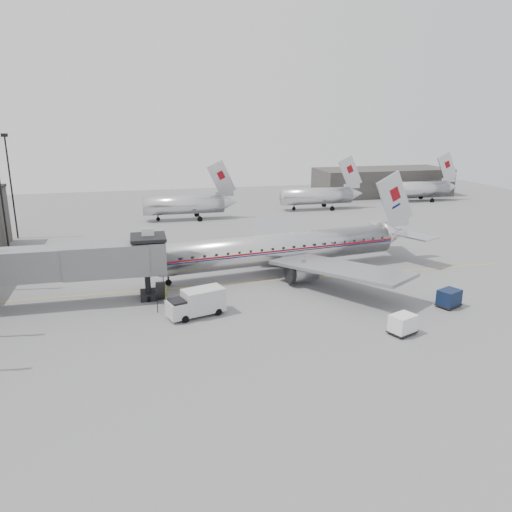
{
  "coord_description": "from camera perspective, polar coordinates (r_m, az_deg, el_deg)",
  "views": [
    {
      "loc": [
        -9.77,
        -44.67,
        17.78
      ],
      "look_at": [
        2.2,
        5.27,
        3.2
      ],
      "focal_mm": 35.0,
      "sensor_mm": 36.0,
      "label": 1
    }
  ],
  "objects": [
    {
      "name": "baggage_cart_white",
      "position": [
        43.89,
        16.42,
        -7.45
      ],
      "size": [
        2.62,
        2.34,
        1.7
      ],
      "rotation": [
        0.0,
        0.0,
        0.38
      ],
      "color": "silver",
      "rests_on": "ground"
    },
    {
      "name": "baggage_cart_navy",
      "position": [
        51.29,
        21.19,
        -4.48
      ],
      "size": [
        2.64,
        2.37,
        1.7
      ],
      "rotation": [
        0.0,
        0.0,
        0.41
      ],
      "color": "#0D1935",
      "rests_on": "ground"
    },
    {
      "name": "hangar",
      "position": [
        119.05,
        14.18,
        8.24
      ],
      "size": [
        30.0,
        12.0,
        6.0
      ],
      "primitive_type": "cube",
      "color": "#393634",
      "rests_on": "ground"
    },
    {
      "name": "service_van",
      "position": [
        45.96,
        -6.79,
        -5.28
      ],
      "size": [
        5.61,
        3.49,
        2.47
      ],
      "rotation": [
        0.0,
        0.0,
        0.3
      ],
      "color": "#B9B9BB",
      "rests_on": "ground"
    },
    {
      "name": "apron_line",
      "position": [
        55.19,
        0.63,
        -2.94
      ],
      "size": [
        60.0,
        0.15,
        0.01
      ],
      "primitive_type": "cube",
      "rotation": [
        0.0,
        0.0,
        1.57
      ],
      "color": "gold",
      "rests_on": "ground"
    },
    {
      "name": "distant_aircraft_near",
      "position": [
        88.33,
        -8.15,
        5.88
      ],
      "size": [
        16.39,
        3.2,
        10.26
      ],
      "color": "silver",
      "rests_on": "ground"
    },
    {
      "name": "jet_bridge",
      "position": [
        50.69,
        -20.77,
        -0.77
      ],
      "size": [
        21.0,
        6.2,
        7.1
      ],
      "color": "slate",
      "rests_on": "ground"
    },
    {
      "name": "distant_aircraft_far",
      "position": [
        112.03,
        17.99,
        7.37
      ],
      "size": [
        16.39,
        3.2,
        10.26
      ],
      "color": "silver",
      "rests_on": "ground"
    },
    {
      "name": "ground",
      "position": [
        49.06,
        -1.07,
        -5.4
      ],
      "size": [
        160.0,
        160.0,
        0.0
      ],
      "primitive_type": "plane",
      "color": "slate",
      "rests_on": "ground"
    },
    {
      "name": "distant_aircraft_mid",
      "position": [
        97.99,
        7.03,
        6.9
      ],
      "size": [
        16.39,
        3.2,
        10.26
      ],
      "color": "silver",
      "rests_on": "ground"
    },
    {
      "name": "airliner",
      "position": [
        58.19,
        3.43,
        0.93
      ],
      "size": [
        35.37,
        32.56,
        11.22
      ],
      "rotation": [
        0.0,
        0.0,
        0.14
      ],
      "color": "silver",
      "rests_on": "ground"
    },
    {
      "name": "ramp_worker",
      "position": [
        50.59,
        -10.51,
        -3.85
      ],
      "size": [
        0.8,
        0.65,
        1.92
      ],
      "primitive_type": "imported",
      "rotation": [
        0.0,
        0.0,
        0.31
      ],
      "color": "yellow",
      "rests_on": "ground"
    }
  ]
}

